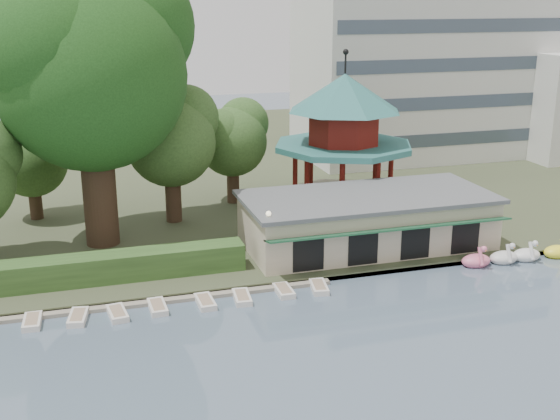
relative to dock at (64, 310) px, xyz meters
name	(u,v)px	position (x,y,z in m)	size (l,w,h in m)	color
shore	(174,167)	(12.00, 34.80, 0.08)	(220.00, 70.00, 0.40)	#424930
embankment	(254,286)	(12.00, 0.10, 0.03)	(220.00, 0.60, 0.30)	gray
dock	(64,310)	(0.00, 0.00, 0.00)	(34.00, 1.60, 0.24)	gray
boathouse	(367,220)	(22.00, 4.77, 2.25)	(18.60, 9.39, 3.90)	#C4B297
pavilion	(344,128)	(24.00, 14.80, 7.36)	(12.40, 12.40, 13.50)	#C4B297
office_building	(456,74)	(44.67, 31.80, 9.61)	(38.00, 18.00, 20.00)	silver
hedge	(13,277)	(-3.00, 3.30, 1.18)	(30.00, 2.00, 1.80)	#375A26
lamp_post	(269,230)	(13.50, 1.80, 3.22)	(0.36, 0.36, 4.28)	black
big_tree	(92,60)	(3.19, 11.02, 13.97)	(15.11, 14.08, 21.05)	#3A281C
small_trees	(51,159)	(-0.31, 13.90, 6.36)	(39.52, 16.76, 11.14)	#3A281C
swan_boats	(554,252)	(34.58, -0.66, 0.28)	(15.00, 1.96, 1.92)	pink
moored_rowboats	(74,317)	(0.58, -1.40, 0.06)	(32.48, 2.74, 0.36)	silver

